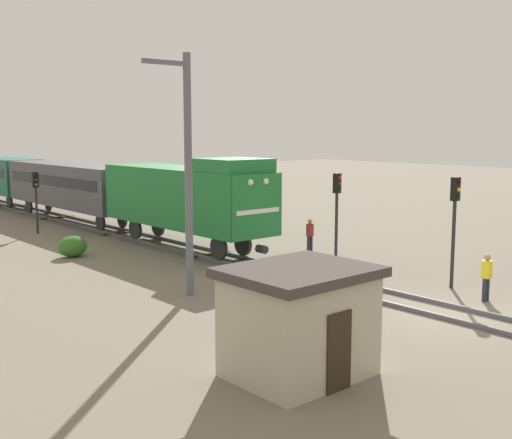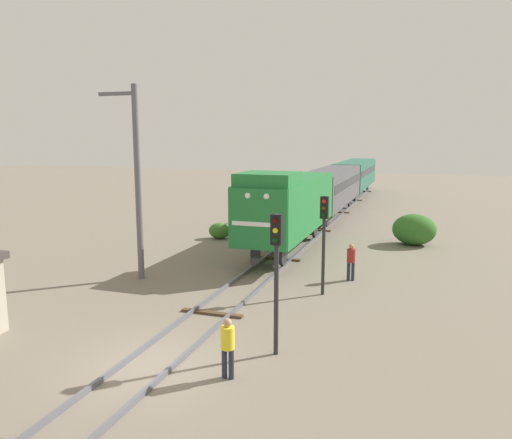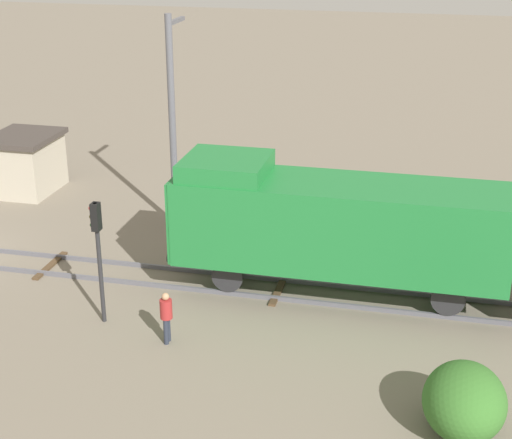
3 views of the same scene
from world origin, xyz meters
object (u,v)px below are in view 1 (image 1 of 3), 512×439
(locomotive, at_px, (187,196))
(traffic_signal_near, at_px, (455,212))
(passenger_car_leading, at_px, (71,184))
(worker_near_track, at_px, (487,274))
(traffic_signal_far, at_px, (36,191))
(worker_by_signal, at_px, (310,233))
(relay_hut, at_px, (299,321))
(catenary_mast, at_px, (187,170))
(traffic_signal_mid, at_px, (337,201))

(locomotive, distance_m, traffic_signal_near, 13.44)
(passenger_car_leading, distance_m, worker_near_track, 28.40)
(traffic_signal_far, distance_m, worker_by_signal, 16.69)
(worker_by_signal, bearing_deg, passenger_car_leading, 83.44)
(passenger_car_leading, distance_m, traffic_signal_near, 26.59)
(passenger_car_leading, relative_size, worker_near_track, 8.24)
(traffic_signal_far, xyz_separation_m, relay_hut, (-3.90, -25.69, -1.14))
(locomotive, xyz_separation_m, catenary_mast, (-5.06, -7.26, 1.85))
(passenger_car_leading, relative_size, traffic_signal_near, 3.27)
(traffic_signal_near, height_order, relay_hut, traffic_signal_near)
(worker_near_track, relative_size, relay_hut, 0.49)
(passenger_car_leading, xyz_separation_m, relay_hut, (-7.50, -28.81, -1.13))
(worker_near_track, bearing_deg, traffic_signal_mid, 122.56)
(locomotive, relative_size, traffic_signal_mid, 2.83)
(locomotive, height_order, traffic_signal_near, locomotive)
(passenger_car_leading, relative_size, traffic_signal_mid, 3.41)
(locomotive, distance_m, worker_by_signal, 6.38)
(catenary_mast, bearing_deg, worker_by_signal, 16.85)
(traffic_signal_mid, bearing_deg, relay_hut, -141.86)
(relay_hut, bearing_deg, worker_by_signal, 43.28)
(worker_by_signal, bearing_deg, traffic_signal_near, -116.47)
(traffic_signal_near, bearing_deg, catenary_mast, 144.95)
(worker_by_signal, bearing_deg, traffic_signal_far, 98.16)
(traffic_signal_near, distance_m, catenary_mast, 10.22)
(traffic_signal_far, bearing_deg, worker_by_signal, -62.00)
(locomotive, bearing_deg, relay_hut, -115.86)
(locomotive, relative_size, traffic_signal_near, 2.71)
(traffic_signal_near, relative_size, traffic_signal_far, 1.19)
(traffic_signal_mid, bearing_deg, worker_near_track, -97.12)
(passenger_car_leading, bearing_deg, locomotive, -90.00)
(locomotive, xyz_separation_m, worker_by_signal, (4.20, -4.46, -1.78))
(passenger_car_leading, relative_size, catenary_mast, 1.60)
(relay_hut, bearing_deg, traffic_signal_mid, 38.14)
(traffic_signal_mid, relative_size, relay_hut, 1.17)
(traffic_signal_near, bearing_deg, traffic_signal_mid, 88.13)
(locomotive, xyz_separation_m, traffic_signal_far, (-3.60, 10.21, -0.24))
(passenger_car_leading, height_order, relay_hut, passenger_car_leading)
(catenary_mast, bearing_deg, worker_near_track, -45.76)
(locomotive, height_order, relay_hut, locomotive)
(passenger_car_leading, relative_size, relay_hut, 4.00)
(locomotive, bearing_deg, worker_by_signal, -46.71)
(traffic_signal_near, bearing_deg, relay_hut, -167.24)
(traffic_signal_mid, height_order, relay_hut, traffic_signal_mid)
(locomotive, xyz_separation_m, passenger_car_leading, (0.00, 13.34, -0.25))
(worker_by_signal, xyz_separation_m, relay_hut, (-11.70, -11.02, 0.40))
(traffic_signal_far, bearing_deg, relay_hut, -98.63)
(worker_by_signal, relative_size, relay_hut, 0.49)
(relay_hut, bearing_deg, traffic_signal_far, 81.37)
(locomotive, distance_m, relay_hut, 17.25)
(traffic_signal_mid, distance_m, worker_near_track, 8.28)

